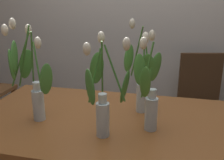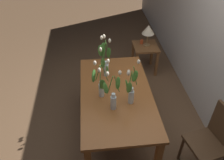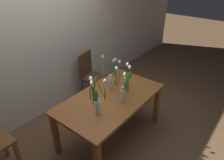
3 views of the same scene
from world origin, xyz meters
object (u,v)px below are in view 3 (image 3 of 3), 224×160
object	(u,v)px
tulip_vase_0	(111,77)
dining_chair	(90,73)
tulip_vase_3	(123,89)
dining_table	(111,102)
tulip_vase_2	(125,81)
tulip_vase_1	(97,99)

from	to	relation	value
tulip_vase_0	dining_chair	world-z (taller)	tulip_vase_0
tulip_vase_0	tulip_vase_3	world-z (taller)	tulip_vase_0
dining_table	dining_chair	xyz separation A→B (m)	(0.65, 1.04, -0.12)
dining_chair	tulip_vase_0	bearing A→B (deg)	-117.55
tulip_vase_0	tulip_vase_3	distance (m)	0.37
tulip_vase_2	tulip_vase_0	bearing A→B (deg)	104.74
tulip_vase_0	tulip_vase_2	bearing A→B (deg)	-75.26
dining_table	tulip_vase_1	xyz separation A→B (m)	(-0.40, -0.11, 0.32)
dining_table	dining_chair	size ratio (longest dim) A/B	1.72
tulip_vase_0	tulip_vase_1	distance (m)	0.64
tulip_vase_1	tulip_vase_3	distance (m)	0.44
tulip_vase_0	tulip_vase_3	size ratio (longest dim) A/B	1.07
tulip_vase_1	tulip_vase_2	xyz separation A→B (m)	(0.65, 0.04, -0.06)
tulip_vase_1	dining_chair	xyz separation A→B (m)	(1.06, 1.15, -0.45)
tulip_vase_3	tulip_vase_0	bearing A→B (deg)	64.99
tulip_vase_1	tulip_vase_3	bearing A→B (deg)	-10.50
tulip_vase_2	tulip_vase_3	xyz separation A→B (m)	(-0.21, -0.12, 0.02)
tulip_vase_3	dining_table	bearing A→B (deg)	99.53
tulip_vase_1	dining_chair	bearing A→B (deg)	47.34
tulip_vase_3	dining_chair	world-z (taller)	tulip_vase_3
tulip_vase_0	tulip_vase_1	world-z (taller)	tulip_vase_1
tulip_vase_1	tulip_vase_3	world-z (taller)	tulip_vase_1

